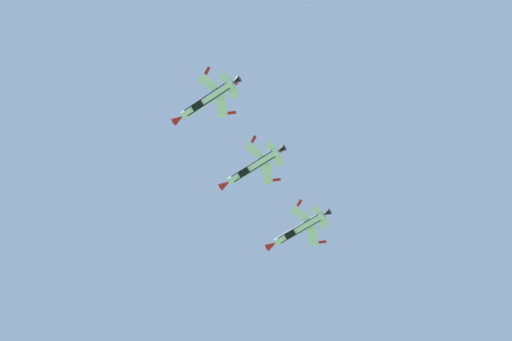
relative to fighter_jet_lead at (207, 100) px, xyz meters
The scene contains 3 objects.
fighter_jet_lead is the anchor object (origin of this frame).
fighter_jet_left_wing 17.23m from the fighter_jet_lead, 41.90° to the left, with size 11.38×13.55×5.51m.
fighter_jet_right_wing 34.68m from the fighter_jet_lead, 40.56° to the left, with size 11.47×13.55×5.40m.
Camera 1 is at (-1.59, -4.40, 1.42)m, focal length 55.44 mm.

